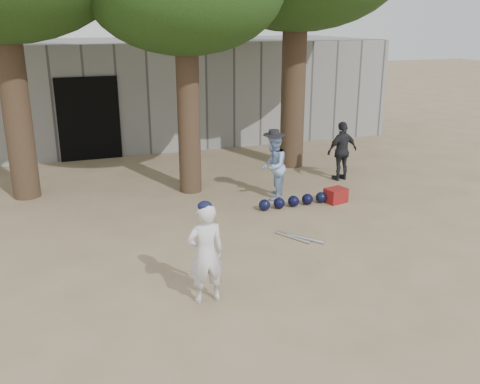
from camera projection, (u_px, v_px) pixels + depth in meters
name	position (u px, v px, depth m)	size (l,w,h in m)	color
ground	(225.00, 277.00, 7.89)	(70.00, 70.00, 0.00)	#937C5E
boy_player	(206.00, 254.00, 7.03)	(0.51, 0.33, 1.39)	silver
spectator_blue	(273.00, 166.00, 11.14)	(0.68, 0.53, 1.40)	#8AABD6
spectator_dark	(342.00, 151.00, 12.44)	(0.81, 0.34, 1.38)	#222227
red_bag	(336.00, 195.00, 11.05)	(0.42, 0.32, 0.30)	maroon
back_building	(120.00, 90.00, 16.66)	(16.00, 5.24, 3.00)	gray
helmet_row	(293.00, 201.00, 10.81)	(1.51, 0.26, 0.23)	black
bat_pile	(299.00, 238.00, 9.23)	(0.61, 0.75, 0.06)	silver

